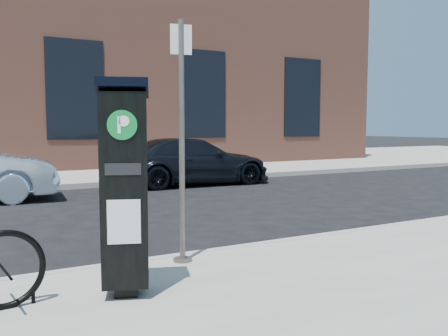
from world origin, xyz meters
TOP-DOWN VIEW (x-y plane):
  - ground at (0.00, 0.00)m, footprint 120.00×120.00m
  - sidewalk_far at (0.00, 14.00)m, footprint 60.00×12.00m
  - curb_near at (0.00, -0.02)m, footprint 60.00×0.12m
  - curb_far at (0.00, 8.02)m, footprint 60.00×0.12m
  - building at (-0.00, 17.00)m, footprint 28.00×10.05m
  - parking_kiosk at (-2.21, -1.07)m, footprint 0.57×0.53m
  - sign_pole at (-1.30, -0.30)m, footprint 0.24×0.22m
  - bike_rack at (-3.23, -0.90)m, footprint 0.70×0.14m
  - car_dark at (2.38, 7.40)m, footprint 4.79×2.11m

SIDE VIEW (x-z plane):
  - ground at x=0.00m, z-range 0.00..0.00m
  - sidewalk_far at x=0.00m, z-range 0.00..0.15m
  - curb_near at x=0.00m, z-range -0.01..0.15m
  - curb_far at x=0.00m, z-range -0.01..0.15m
  - bike_rack at x=-3.23m, z-range 0.14..0.84m
  - car_dark at x=2.38m, z-range 0.00..1.37m
  - parking_kiosk at x=-2.21m, z-range 0.18..2.17m
  - sign_pole at x=-1.30m, z-range 0.14..2.90m
  - building at x=0.00m, z-range 0.02..8.27m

